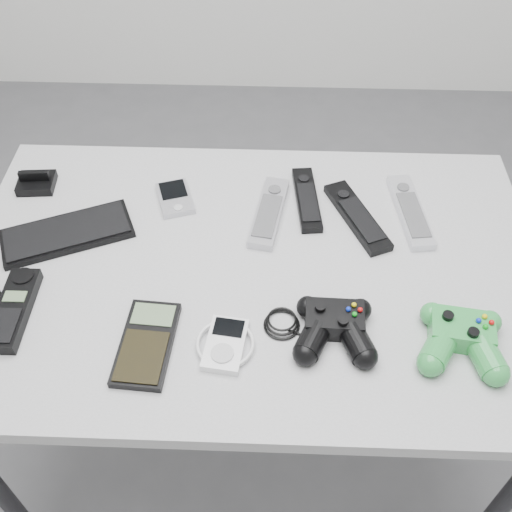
{
  "coord_description": "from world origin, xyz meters",
  "views": [
    {
      "loc": [
        0.07,
        -0.79,
        1.59
      ],
      "look_at": [
        0.04,
        -0.04,
        0.76
      ],
      "focal_mm": 42.0,
      "sensor_mm": 36.0,
      "label": 1
    }
  ],
  "objects_px": {
    "remote_silver_b": "(410,211)",
    "controller_black": "(335,326)",
    "desk": "(252,287)",
    "mp3_player": "(225,344)",
    "remote_black_a": "(307,199)",
    "remote_silver_a": "(269,212)",
    "calculator": "(146,343)",
    "controller_green": "(462,337)",
    "pda": "(175,198)",
    "pda_keyboard": "(67,233)",
    "cordless_handset": "(13,309)",
    "remote_black_b": "(357,216)"
  },
  "relations": [
    {
      "from": "remote_silver_b",
      "to": "controller_black",
      "type": "distance_m",
      "value": 0.35
    },
    {
      "from": "desk",
      "to": "mp3_player",
      "type": "xyz_separation_m",
      "value": [
        -0.04,
        -0.18,
        0.07
      ]
    },
    {
      "from": "remote_black_a",
      "to": "remote_silver_b",
      "type": "xyz_separation_m",
      "value": [
        0.21,
        -0.03,
        0.0
      ]
    },
    {
      "from": "remote_silver_b",
      "to": "controller_black",
      "type": "relative_size",
      "value": 0.88
    },
    {
      "from": "controller_black",
      "to": "remote_silver_a",
      "type": "bearing_deg",
      "value": 113.75
    },
    {
      "from": "remote_silver_a",
      "to": "calculator",
      "type": "distance_m",
      "value": 0.38
    },
    {
      "from": "desk",
      "to": "remote_black_a",
      "type": "distance_m",
      "value": 0.22
    },
    {
      "from": "desk",
      "to": "controller_green",
      "type": "relative_size",
      "value": 7.05
    },
    {
      "from": "pda",
      "to": "controller_black",
      "type": "xyz_separation_m",
      "value": [
        0.31,
        -0.33,
        0.02
      ]
    },
    {
      "from": "remote_black_a",
      "to": "calculator",
      "type": "height_order",
      "value": "remote_black_a"
    },
    {
      "from": "pda_keyboard",
      "to": "remote_black_a",
      "type": "relative_size",
      "value": 1.35
    },
    {
      "from": "calculator",
      "to": "mp3_player",
      "type": "distance_m",
      "value": 0.13
    },
    {
      "from": "remote_silver_b",
      "to": "calculator",
      "type": "xyz_separation_m",
      "value": [
        -0.49,
        -0.34,
        -0.0
      ]
    },
    {
      "from": "desk",
      "to": "cordless_handset",
      "type": "bearing_deg",
      "value": -162.77
    },
    {
      "from": "pda",
      "to": "controller_green",
      "type": "xyz_separation_m",
      "value": [
        0.52,
        -0.34,
        0.02
      ]
    },
    {
      "from": "remote_black_a",
      "to": "controller_black",
      "type": "xyz_separation_m",
      "value": [
        0.04,
        -0.33,
        0.01
      ]
    },
    {
      "from": "pda",
      "to": "cordless_handset",
      "type": "bearing_deg",
      "value": -146.91
    },
    {
      "from": "pda",
      "to": "remote_silver_b",
      "type": "height_order",
      "value": "remote_silver_b"
    },
    {
      "from": "remote_silver_b",
      "to": "controller_black",
      "type": "height_order",
      "value": "controller_black"
    },
    {
      "from": "remote_silver_b",
      "to": "cordless_handset",
      "type": "xyz_separation_m",
      "value": [
        -0.73,
        -0.28,
        0.0
      ]
    },
    {
      "from": "pda",
      "to": "pda_keyboard",
      "type": "bearing_deg",
      "value": -169.33
    },
    {
      "from": "cordless_handset",
      "to": "mp3_player",
      "type": "height_order",
      "value": "cordless_handset"
    },
    {
      "from": "remote_black_b",
      "to": "remote_silver_b",
      "type": "relative_size",
      "value": 0.99
    },
    {
      "from": "pda",
      "to": "controller_green",
      "type": "relative_size",
      "value": 0.65
    },
    {
      "from": "pda",
      "to": "remote_black_b",
      "type": "height_order",
      "value": "remote_black_b"
    },
    {
      "from": "remote_silver_a",
      "to": "remote_black_a",
      "type": "xyz_separation_m",
      "value": [
        0.08,
        0.04,
        -0.0
      ]
    },
    {
      "from": "cordless_handset",
      "to": "controller_green",
      "type": "distance_m",
      "value": 0.77
    },
    {
      "from": "remote_black_b",
      "to": "desk",
      "type": "bearing_deg",
      "value": -171.29
    },
    {
      "from": "pda",
      "to": "cordless_handset",
      "type": "xyz_separation_m",
      "value": [
        -0.24,
        -0.3,
        0.01
      ]
    },
    {
      "from": "remote_black_a",
      "to": "mp3_player",
      "type": "bearing_deg",
      "value": -117.33
    },
    {
      "from": "remote_black_b",
      "to": "controller_green",
      "type": "distance_m",
      "value": 0.33
    },
    {
      "from": "remote_black_a",
      "to": "pda_keyboard",
      "type": "bearing_deg",
      "value": -172.18
    },
    {
      "from": "mp3_player",
      "to": "controller_green",
      "type": "bearing_deg",
      "value": 10.21
    },
    {
      "from": "pda",
      "to": "remote_black_a",
      "type": "relative_size",
      "value": 0.55
    },
    {
      "from": "desk",
      "to": "remote_black_b",
      "type": "distance_m",
      "value": 0.26
    },
    {
      "from": "calculator",
      "to": "controller_black",
      "type": "height_order",
      "value": "controller_black"
    },
    {
      "from": "remote_black_b",
      "to": "calculator",
      "type": "distance_m",
      "value": 0.49
    },
    {
      "from": "pda_keyboard",
      "to": "mp3_player",
      "type": "xyz_separation_m",
      "value": [
        0.33,
        -0.25,
        0.0
      ]
    },
    {
      "from": "pda_keyboard",
      "to": "controller_black",
      "type": "bearing_deg",
      "value": -46.12
    },
    {
      "from": "pda_keyboard",
      "to": "cordless_handset",
      "type": "xyz_separation_m",
      "value": [
        -0.04,
        -0.19,
        0.01
      ]
    },
    {
      "from": "remote_silver_a",
      "to": "controller_green",
      "type": "height_order",
      "value": "controller_green"
    },
    {
      "from": "pda",
      "to": "remote_black_b",
      "type": "relative_size",
      "value": 0.5
    },
    {
      "from": "calculator",
      "to": "controller_green",
      "type": "height_order",
      "value": "controller_green"
    },
    {
      "from": "remote_silver_a",
      "to": "remote_black_a",
      "type": "distance_m",
      "value": 0.09
    },
    {
      "from": "pda",
      "to": "remote_silver_a",
      "type": "relative_size",
      "value": 0.52
    },
    {
      "from": "remote_silver_a",
      "to": "calculator",
      "type": "xyz_separation_m",
      "value": [
        -0.2,
        -0.32,
        -0.0
      ]
    },
    {
      "from": "cordless_handset",
      "to": "controller_green",
      "type": "bearing_deg",
      "value": -3.23
    },
    {
      "from": "remote_silver_b",
      "to": "mp3_player",
      "type": "distance_m",
      "value": 0.49
    },
    {
      "from": "controller_green",
      "to": "controller_black",
      "type": "bearing_deg",
      "value": -175.94
    },
    {
      "from": "remote_black_b",
      "to": "controller_green",
      "type": "relative_size",
      "value": 1.32
    }
  ]
}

